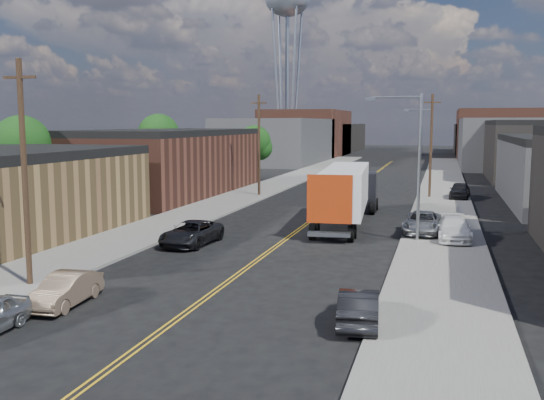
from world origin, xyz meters
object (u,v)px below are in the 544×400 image
Objects in this scene: car_right_oncoming at (359,307)px; car_right_lot_b at (454,228)px; car_left_b at (65,290)px; car_right_lot_a at (422,222)px; water_tower at (287,6)px; car_left_c at (191,233)px; car_right_lot_c at (460,190)px; semi_truck at (349,191)px.

car_right_lot_b is (3.54, 16.94, 0.18)m from car_right_oncoming.
car_right_lot_a is (13.20, 19.58, 0.20)m from car_left_b.
water_tower is 94.93m from car_right_lot_b.
car_right_lot_a is at bearing 134.91° from car_right_lot_b.
car_left_c is at bearing -163.76° from car_right_lot_b.
car_right_oncoming is 0.92× the size of car_right_lot_c.
car_left_c reaches higher than car_left_b.
water_tower is at bearing 108.33° from car_right_lot_b.
car_left_b is 0.82× the size of car_right_lot_b.
car_right_lot_a is at bearing -38.45° from semi_truck.
car_right_lot_b reaches higher than car_left_b.
water_tower reaches higher than car_right_lot_a.
car_left_b is at bearing -87.17° from car_left_c.
car_left_b is at bearing -132.96° from car_right_lot_b.
car_left_c is 16.53m from car_right_oncoming.
water_tower is 2.28× the size of semi_truck.
car_right_oncoming is 0.85× the size of car_right_lot_b.
car_left_b is at bearing -106.91° from car_right_lot_c.
car_right_oncoming is at bearing -74.21° from water_tower.
car_right_lot_a is 1.05× the size of car_right_lot_b.
car_left_b is 12.64m from car_left_c.
car_left_b is 0.79× the size of car_right_lot_a.
car_left_b is at bearing -1.78° from car_right_oncoming.
car_right_lot_c is (2.80, 20.11, 0.05)m from car_right_lot_a.
semi_truck is 22.64m from car_right_oncoming.
car_right_lot_a is (30.20, -82.42, -29.80)m from water_tower.
semi_truck is 4.10× the size of car_left_b.
water_tower is 8.38× the size of car_right_lot_c.
car_right_oncoming is 17.31m from car_right_lot_b.
car_right_oncoming is (3.73, -22.26, -1.72)m from semi_truck.
car_right_oncoming is at bearing -42.62° from car_left_c.
water_tower is at bearing 122.95° from car_right_lot_c.
car_left_c reaches higher than car_right_oncoming.
semi_truck is at bearing 67.18° from car_left_b.
semi_truck is 3.67× the size of car_right_lot_c.
car_right_lot_c is (0.86, 21.90, 0.06)m from car_right_lot_b.
car_right_lot_a reaches higher than car_right_lot_b.
semi_truck reaches higher than car_right_lot_b.
car_left_b is 23.62m from car_right_lot_a.
car_right_lot_b is at bearing -40.52° from car_right_lot_a.
car_right_lot_b is 21.91m from car_right_lot_c.
car_left_b is 0.97× the size of car_right_oncoming.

